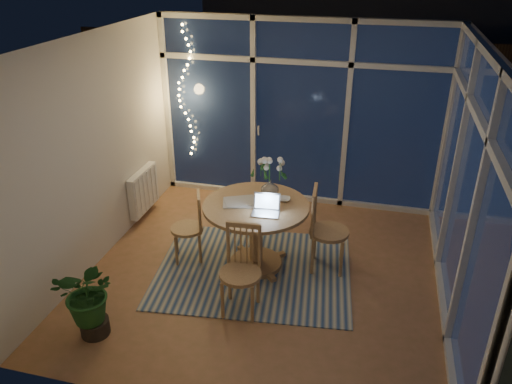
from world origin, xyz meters
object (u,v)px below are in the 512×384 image
Objects in this scene: chair_front at (240,272)px; potted_plant at (91,302)px; chair_left at (187,227)px; chair_right at (329,230)px; flower_vase at (270,188)px; dining_table at (256,236)px; laptop at (265,205)px.

chair_front is 1.45m from potted_plant.
chair_right is (1.64, 0.21, 0.08)m from chair_left.
potted_plant is (-1.28, -0.67, -0.10)m from chair_front.
chair_left is 0.91× the size of chair_front.
potted_plant is at bearing -127.31° from flower_vase.
dining_table is 0.83m from chair_left.
dining_table is 0.57m from laptop.
potted_plant is (-0.40, -1.45, -0.06)m from chair_left.
laptop is at bearing -50.37° from dining_table.
chair_left is (-0.83, -0.05, 0.03)m from dining_table.
chair_right and laptop have the same top height.
chair_front reaches higher than dining_table.
chair_front is at bearing 26.05° from chair_left.
chair_front is 1.27× the size of potted_plant.
laptop is (0.98, -0.13, 0.48)m from chair_left.
chair_right is at bearing 22.82° from laptop.
chair_right is 2.64m from potted_plant.
chair_left is at bearing -176.53° from dining_table.
laptop is (0.15, -0.18, 0.51)m from dining_table.
chair_right is 1.07× the size of chair_front.
chair_left is 4.17× the size of flower_vase.
laptop is 1.99m from potted_plant.
flower_vase is (-0.71, 0.08, 0.41)m from chair_right.
laptop is 0.43m from flower_vase.
laptop is at bearing -83.39° from flower_vase.
dining_table is 1.57× the size of potted_plant.
chair_left is at bearing 93.32° from chair_right.
chair_left is at bearing 167.65° from laptop.
chair_right is at bearing 11.39° from dining_table.
dining_table is 0.58m from flower_vase.
dining_table is 1.36× the size of chair_left.
chair_left is 1.66m from chair_right.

